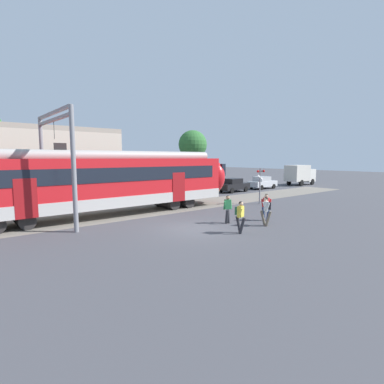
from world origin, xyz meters
The scene contains 13 objects.
ground_plane centered at (0.00, 0.00, 0.00)m, with size 160.00×160.00×0.00m, color #424247.
pedestrian_yellow centered at (1.13, -2.19, 0.99)m, with size 0.53×0.70×1.67m.
pedestrian_green centered at (2.33, -0.16, 0.96)m, with size 0.66×0.53×1.67m.
pedestrian_white centered at (3.55, -2.01, 0.99)m, with size 0.51×0.70×1.67m.
pedestrian_red centered at (4.76, -1.11, 0.99)m, with size 0.69×0.54×1.67m.
parked_car_tan centered at (9.85, 10.95, 0.78)m, with size 4.08×1.91×1.54m.
parked_car_black centered at (14.65, 10.78, 0.78)m, with size 4.09×1.94×1.54m.
parked_car_silver centered at (20.01, 10.88, 0.78)m, with size 4.02×1.79×1.54m.
box_truck centered at (28.32, 10.73, 1.57)m, with size 5.26×2.15×2.82m.
catenary_gantry centered at (-5.28, 6.59, 4.31)m, with size 0.24×6.64×6.53m.
crossing_signal centered at (9.75, 3.27, 2.01)m, with size 0.96×0.22×3.00m.
background_building centered at (-6.65, 15.39, 3.21)m, with size 17.51×5.00×9.20m.
street_tree_right centered at (15.89, 19.54, 5.61)m, with size 3.88×3.88×7.58m.
Camera 1 is at (-10.30, -12.26, 3.86)m, focal length 28.00 mm.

